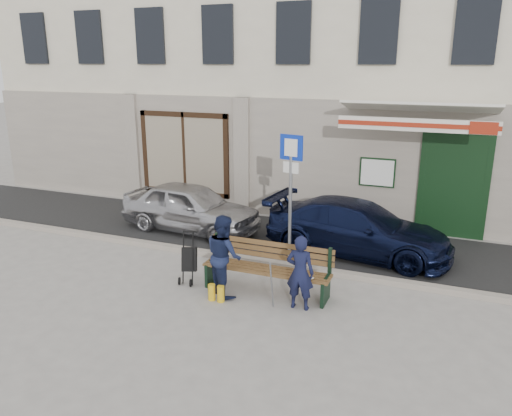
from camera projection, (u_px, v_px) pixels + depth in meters
The scene contains 11 objects.
ground at pixel (208, 290), 9.38m from camera, with size 80.00×80.00×0.00m, color #9E9991.
asphalt_lane at pixel (266, 237), 12.14m from camera, with size 60.00×3.20×0.01m, color #282828.
curb at pixel (240, 258), 10.70m from camera, with size 60.00×0.18×0.12m, color #9E9384.
building at pixel (328, 33), 15.50m from camera, with size 20.00×8.27×10.00m.
car_silver at pixel (191, 207), 12.51m from camera, with size 1.44×3.59×1.22m, color #B9B9BE.
car_navy at pixel (358, 228), 10.99m from camera, with size 1.66×4.08×1.19m, color black.
parking_sign at pixel (291, 179), 10.05m from camera, with size 0.50×0.14×2.74m.
bench at pixel (264, 269), 9.18m from camera, with size 2.40×1.17×0.98m.
man at pixel (300, 273), 8.50m from camera, with size 0.49×0.32×1.33m, color #121632.
woman at pixel (224, 255), 9.03m from camera, with size 0.73×0.57×1.51m, color #161E3D.
stroller at pixel (189, 260), 9.61m from camera, with size 0.36×0.46×1.00m.
Camera 1 is at (4.01, -7.62, 4.13)m, focal length 35.00 mm.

